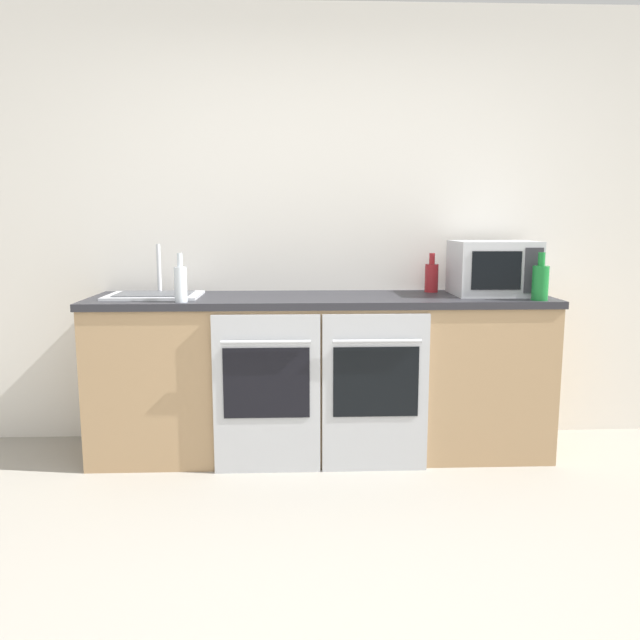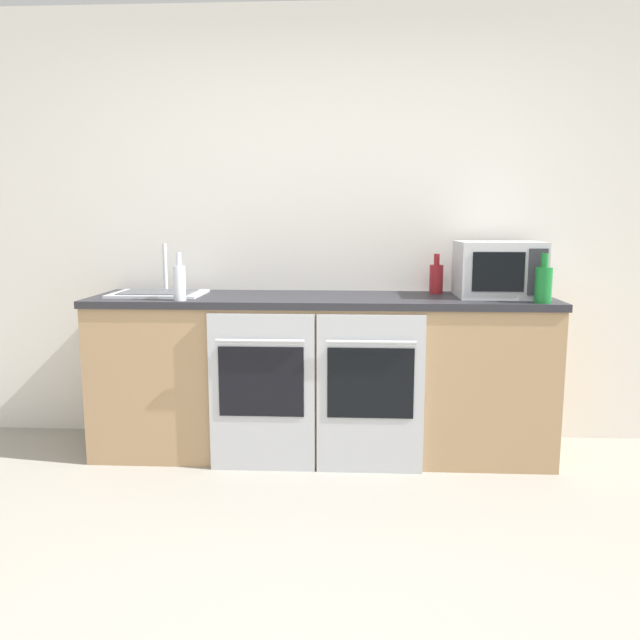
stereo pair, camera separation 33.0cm
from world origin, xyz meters
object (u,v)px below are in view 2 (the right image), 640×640
at_px(oven_left, 262,392).
at_px(bottle_red, 436,278).
at_px(bottle_clear, 179,282).
at_px(oven_right, 370,394).
at_px(microwave, 498,269).
at_px(sink, 159,292).
at_px(bottle_green, 543,284).

xyz_separation_m(oven_left, bottle_red, (0.98, 0.50, 0.57)).
height_order(bottle_clear, bottle_red, bottle_clear).
bearing_deg(bottle_red, bottle_clear, -163.58).
bearing_deg(bottle_clear, oven_right, -4.27).
distance_m(microwave, sink, 1.95).
height_order(oven_left, bottle_green, bottle_green).
distance_m(oven_left, bottle_clear, 0.74).
relative_size(bottle_green, bottle_red, 1.10).
height_order(oven_left, oven_right, same).
bearing_deg(oven_right, sink, 165.12).
bearing_deg(bottle_green, oven_left, -176.75).
xyz_separation_m(oven_right, bottle_clear, (-1.03, 0.08, 0.58)).
relative_size(bottle_green, sink, 0.50).
height_order(oven_right, bottle_green, bottle_green).
bearing_deg(microwave, bottle_red, 155.48).
distance_m(oven_right, bottle_clear, 1.18).
height_order(oven_right, microwave, microwave).
bearing_deg(bottle_green, oven_right, -174.66).
distance_m(microwave, bottle_red, 0.36).
bearing_deg(oven_right, bottle_red, 51.45).
bearing_deg(microwave, oven_right, -154.25).
height_order(oven_left, microwave, microwave).
distance_m(bottle_green, sink, 2.13).
height_order(microwave, bottle_red, microwave).
height_order(oven_right, bottle_red, bottle_red).
bearing_deg(sink, oven_left, -26.83).
xyz_separation_m(bottle_clear, sink, (-0.19, 0.25, -0.09)).
height_order(bottle_green, bottle_red, bottle_green).
xyz_separation_m(oven_left, oven_right, (0.58, 0.00, 0.00)).
height_order(bottle_clear, sink, sink).
bearing_deg(microwave, bottle_clear, -171.19).
bearing_deg(bottle_red, bottle_green, -39.44).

